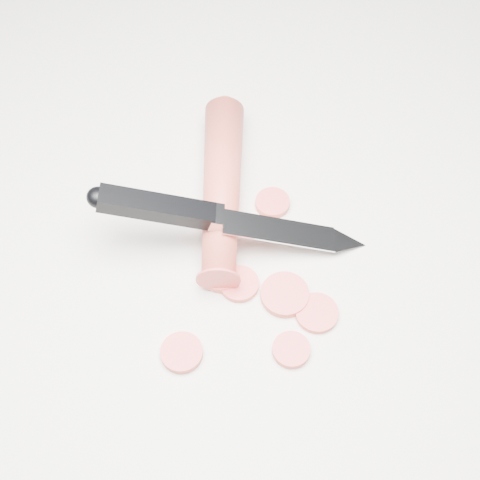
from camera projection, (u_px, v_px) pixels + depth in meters
ground at (204, 250)px, 0.55m from camera, size 2.40×2.40×0.00m
carrot at (222, 188)px, 0.57m from camera, size 0.14×0.16×0.03m
carrot_slice_0 at (239, 284)px, 0.53m from camera, size 0.03×0.03×0.01m
carrot_slice_1 at (221, 275)px, 0.54m from camera, size 0.03×0.03×0.01m
carrot_slice_2 at (285, 295)px, 0.53m from camera, size 0.04×0.04×0.01m
carrot_slice_3 at (291, 350)px, 0.51m from camera, size 0.03×0.03×0.01m
carrot_slice_4 at (272, 203)px, 0.57m from camera, size 0.03×0.03×0.01m
carrot_slice_5 at (182, 353)px, 0.50m from camera, size 0.03×0.03×0.01m
carrot_slice_6 at (317, 313)px, 0.52m from camera, size 0.03×0.03×0.01m
kitchen_knife at (232, 218)px, 0.53m from camera, size 0.19×0.16×0.07m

